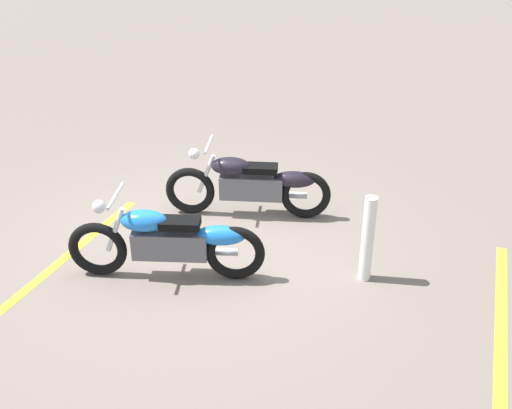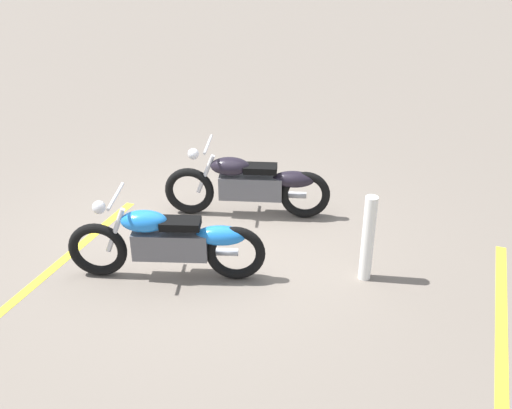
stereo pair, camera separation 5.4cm
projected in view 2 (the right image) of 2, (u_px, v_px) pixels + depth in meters
ground_plane at (199, 241)px, 7.54m from camera, size 60.00×60.00×0.00m
motorcycle_bright_foreground at (171, 242)px, 6.62m from camera, size 2.16×0.86×1.04m
motorcycle_dark_foreground at (251, 184)px, 7.93m from camera, size 2.18×0.82×1.04m
bollard_post at (368, 239)px, 6.57m from camera, size 0.14×0.14×1.03m
parking_stripe_near at (61, 261)px, 7.11m from camera, size 0.14×3.20×0.01m
parking_stripe_mid at (501, 325)px, 6.06m from camera, size 0.14×3.20×0.01m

